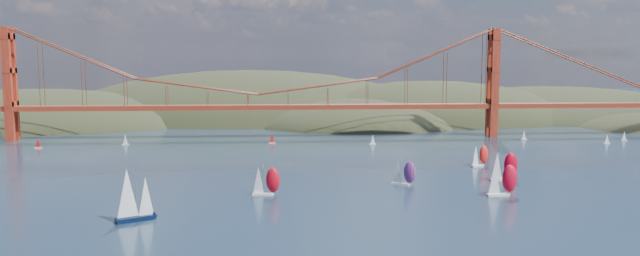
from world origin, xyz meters
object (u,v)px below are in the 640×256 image
object	(u,v)px
racer_0	(265,181)
racer_1	(502,179)
racer_rwb	(403,172)
racer_2	(504,166)
racer_3	(480,155)
sloop_navy	(133,195)

from	to	relation	value
racer_0	racer_1	bearing A→B (deg)	1.31
racer_1	racer_rwb	bearing A→B (deg)	140.27
racer_0	racer_1	distance (m)	70.48
racer_2	racer_3	bearing A→B (deg)	82.20
racer_3	sloop_navy	bearing A→B (deg)	-173.20
racer_1	racer_2	world-z (taller)	racer_2
racer_1	racer_rwb	world-z (taller)	racer_1
racer_0	racer_3	bearing A→B (deg)	34.34
racer_3	racer_0	bearing A→B (deg)	-176.47
racer_2	racer_rwb	world-z (taller)	racer_2
sloop_navy	racer_0	world-z (taller)	sloop_navy
racer_0	racer_rwb	size ratio (longest dim) A/B	1.07
racer_3	racer_rwb	xyz separation A→B (m)	(-35.54, -31.48, 0.06)
racer_2	racer_3	distance (m)	27.04
racer_rwb	racer_3	bearing A→B (deg)	67.73
racer_rwb	sloop_navy	bearing A→B (deg)	-127.46
racer_0	racer_1	xyz separation A→B (m)	(70.25, -5.61, 0.51)
racer_0	racer_rwb	world-z (taller)	racer_0
racer_0	racer_rwb	bearing A→B (deg)	20.74
racer_0	racer_2	world-z (taller)	racer_2
sloop_navy	racer_0	distance (m)	42.26
sloop_navy	racer_3	world-z (taller)	sloop_navy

